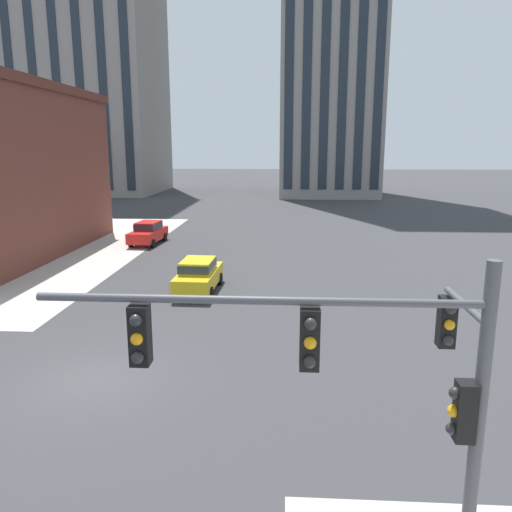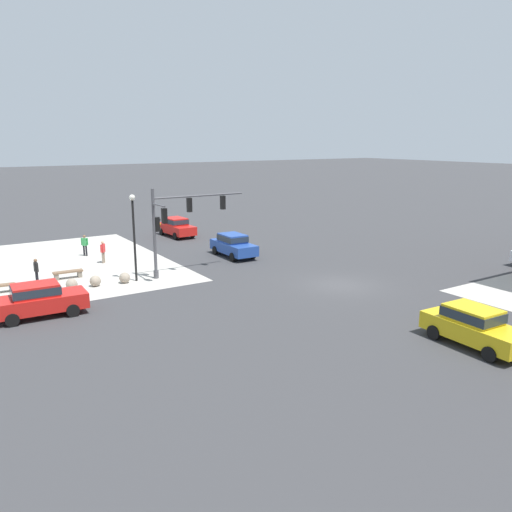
{
  "view_description": "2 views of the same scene",
  "coord_description": "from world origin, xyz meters",
  "px_view_note": "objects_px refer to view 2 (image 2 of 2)",
  "views": [
    {
      "loc": [
        5.95,
        -14.18,
        7.11
      ],
      "look_at": [
        4.77,
        5.18,
        2.93
      ],
      "focal_mm": 35.27,
      "sensor_mm": 36.0,
      "label": 1
    },
    {
      "loc": [
        20.32,
        22.2,
        8.54
      ],
      "look_at": [
        8.06,
        3.12,
        3.38
      ],
      "focal_mm": 35.95,
      "sensor_mm": 36.0,
      "label": 2
    }
  ],
  "objects_px": {
    "traffic_signal_main": "(175,221)",
    "bollard_sphere_curb_a": "(125,278)",
    "car_cross_westbound": "(38,299)",
    "bench_near_signal": "(68,273)",
    "car_cross_eastbound": "(474,325)",
    "street_lamp_corner_near": "(134,227)",
    "car_main_southbound_far": "(176,226)",
    "bollard_sphere_curb_c": "(72,284)",
    "pedestrian_near_bench": "(85,244)",
    "car_parked_curb": "(233,244)",
    "pedestrian_walking_east": "(36,270)",
    "bollard_sphere_curb_b": "(95,281)",
    "pedestrian_at_curb": "(103,251)"
  },
  "relations": [
    {
      "from": "street_lamp_corner_near",
      "to": "car_main_southbound_far",
      "type": "distance_m",
      "value": 15.2
    },
    {
      "from": "car_cross_westbound",
      "to": "bench_near_signal",
      "type": "bearing_deg",
      "value": -113.56
    },
    {
      "from": "bollard_sphere_curb_a",
      "to": "bollard_sphere_curb_c",
      "type": "height_order",
      "value": "same"
    },
    {
      "from": "pedestrian_near_bench",
      "to": "car_cross_eastbound",
      "type": "bearing_deg",
      "value": 109.26
    },
    {
      "from": "pedestrian_at_curb",
      "to": "bollard_sphere_curb_b",
      "type": "bearing_deg",
      "value": 69.03
    },
    {
      "from": "car_parked_curb",
      "to": "car_cross_westbound",
      "type": "bearing_deg",
      "value": 23.41
    },
    {
      "from": "traffic_signal_main",
      "to": "car_main_southbound_far",
      "type": "bearing_deg",
      "value": -114.18
    },
    {
      "from": "bench_near_signal",
      "to": "traffic_signal_main",
      "type": "bearing_deg",
      "value": 152.07
    },
    {
      "from": "traffic_signal_main",
      "to": "street_lamp_corner_near",
      "type": "relative_size",
      "value": 1.21
    },
    {
      "from": "pedestrian_walking_east",
      "to": "car_main_southbound_far",
      "type": "height_order",
      "value": "car_main_southbound_far"
    },
    {
      "from": "street_lamp_corner_near",
      "to": "car_main_southbound_far",
      "type": "relative_size",
      "value": 1.19
    },
    {
      "from": "pedestrian_near_bench",
      "to": "car_cross_westbound",
      "type": "distance_m",
      "value": 13.72
    },
    {
      "from": "bollard_sphere_curb_b",
      "to": "bench_near_signal",
      "type": "xyz_separation_m",
      "value": [
        0.95,
        -2.71,
        -0.0
      ]
    },
    {
      "from": "street_lamp_corner_near",
      "to": "bench_near_signal",
      "type": "bearing_deg",
      "value": -39.84
    },
    {
      "from": "bollard_sphere_curb_c",
      "to": "car_cross_eastbound",
      "type": "bearing_deg",
      "value": 124.61
    },
    {
      "from": "pedestrian_walking_east",
      "to": "traffic_signal_main",
      "type": "bearing_deg",
      "value": 160.13
    },
    {
      "from": "bench_near_signal",
      "to": "pedestrian_walking_east",
      "type": "xyz_separation_m",
      "value": [
        1.88,
        0.33,
        0.57
      ]
    },
    {
      "from": "traffic_signal_main",
      "to": "bollard_sphere_curb_a",
      "type": "height_order",
      "value": "traffic_signal_main"
    },
    {
      "from": "pedestrian_walking_east",
      "to": "car_main_southbound_far",
      "type": "bearing_deg",
      "value": -143.77
    },
    {
      "from": "bollard_sphere_curb_b",
      "to": "bollard_sphere_curb_c",
      "type": "xyz_separation_m",
      "value": [
        1.36,
        -0.04,
        0.0
      ]
    },
    {
      "from": "car_main_southbound_far",
      "to": "car_cross_eastbound",
      "type": "relative_size",
      "value": 1.01
    },
    {
      "from": "bollard_sphere_curb_a",
      "to": "car_cross_westbound",
      "type": "relative_size",
      "value": 0.15
    },
    {
      "from": "traffic_signal_main",
      "to": "street_lamp_corner_near",
      "type": "height_order",
      "value": "traffic_signal_main"
    },
    {
      "from": "car_main_southbound_far",
      "to": "car_parked_curb",
      "type": "bearing_deg",
      "value": 91.14
    },
    {
      "from": "bollard_sphere_curb_c",
      "to": "traffic_signal_main",
      "type": "bearing_deg",
      "value": 175.55
    },
    {
      "from": "bollard_sphere_curb_a",
      "to": "car_cross_eastbound",
      "type": "height_order",
      "value": "car_cross_eastbound"
    },
    {
      "from": "traffic_signal_main",
      "to": "car_cross_westbound",
      "type": "height_order",
      "value": "traffic_signal_main"
    },
    {
      "from": "bench_near_signal",
      "to": "car_cross_eastbound",
      "type": "height_order",
      "value": "car_cross_eastbound"
    },
    {
      "from": "bollard_sphere_curb_b",
      "to": "pedestrian_at_curb",
      "type": "height_order",
      "value": "pedestrian_at_curb"
    },
    {
      "from": "car_cross_eastbound",
      "to": "car_cross_westbound",
      "type": "distance_m",
      "value": 20.2
    },
    {
      "from": "car_cross_eastbound",
      "to": "car_main_southbound_far",
      "type": "bearing_deg",
      "value": -89.76
    },
    {
      "from": "car_cross_eastbound",
      "to": "car_cross_westbound",
      "type": "xyz_separation_m",
      "value": [
        14.74,
        -13.82,
        0.0
      ]
    },
    {
      "from": "pedestrian_near_bench",
      "to": "street_lamp_corner_near",
      "type": "relative_size",
      "value": 0.3
    },
    {
      "from": "traffic_signal_main",
      "to": "bollard_sphere_curb_a",
      "type": "relative_size",
      "value": 9.88
    },
    {
      "from": "street_lamp_corner_near",
      "to": "car_cross_eastbound",
      "type": "xyz_separation_m",
      "value": [
        -8.42,
        17.58,
        -2.44
      ]
    },
    {
      "from": "bollard_sphere_curb_c",
      "to": "pedestrian_near_bench",
      "type": "distance_m",
      "value": 9.15
    },
    {
      "from": "bollard_sphere_curb_a",
      "to": "street_lamp_corner_near",
      "type": "relative_size",
      "value": 0.12
    },
    {
      "from": "car_cross_eastbound",
      "to": "bollard_sphere_curb_a",
      "type": "bearing_deg",
      "value": -62.26
    },
    {
      "from": "bollard_sphere_curb_b",
      "to": "bollard_sphere_curb_c",
      "type": "relative_size",
      "value": 1.0
    },
    {
      "from": "pedestrian_walking_east",
      "to": "car_parked_curb",
      "type": "xyz_separation_m",
      "value": [
        -13.8,
        -0.12,
        0.02
      ]
    },
    {
      "from": "bollard_sphere_curb_b",
      "to": "traffic_signal_main",
      "type": "bearing_deg",
      "value": 174.78
    },
    {
      "from": "traffic_signal_main",
      "to": "car_cross_eastbound",
      "type": "xyz_separation_m",
      "value": [
        -5.88,
        17.27,
        -2.68
      ]
    },
    {
      "from": "bollard_sphere_curb_a",
      "to": "car_main_southbound_far",
      "type": "bearing_deg",
      "value": -125.75
    },
    {
      "from": "street_lamp_corner_near",
      "to": "car_main_southbound_far",
      "type": "bearing_deg",
      "value": -123.58
    },
    {
      "from": "bollard_sphere_curb_b",
      "to": "bollard_sphere_curb_c",
      "type": "bearing_deg",
      "value": -1.56
    },
    {
      "from": "street_lamp_corner_near",
      "to": "car_cross_westbound",
      "type": "distance_m",
      "value": 7.75
    },
    {
      "from": "bench_near_signal",
      "to": "bollard_sphere_curb_c",
      "type": "bearing_deg",
      "value": 81.25
    },
    {
      "from": "traffic_signal_main",
      "to": "bollard_sphere_curb_b",
      "type": "bearing_deg",
      "value": -5.22
    },
    {
      "from": "car_cross_westbound",
      "to": "street_lamp_corner_near",
      "type": "bearing_deg",
      "value": -149.21
    },
    {
      "from": "car_cross_westbound",
      "to": "car_parked_curb",
      "type": "height_order",
      "value": "same"
    }
  ]
}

